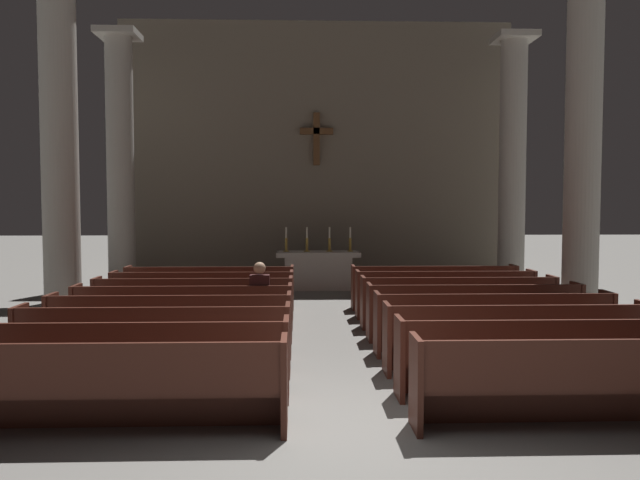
{
  "coord_description": "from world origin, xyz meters",
  "views": [
    {
      "loc": [
        -0.51,
        -6.15,
        2.26
      ],
      "look_at": [
        0.0,
        9.01,
        1.4
      ],
      "focal_mm": 35.25,
      "sensor_mm": 36.0,
      "label": 1
    }
  ],
  "objects_px": {
    "pew_left_row_6": "(194,303)",
    "candlestick_outer_left": "(286,244)",
    "pew_left_row_4": "(171,325)",
    "pew_right_row_7": "(445,294)",
    "pew_left_row_3": "(154,341)",
    "pew_right_row_2": "(548,357)",
    "pew_left_row_7": "(203,295)",
    "pew_right_row_5": "(474,312)",
    "candlestick_inner_left": "(307,244)",
    "pew_left_row_1": "(106,387)",
    "pew_left_row_8": "(210,288)",
    "pew_right_row_1": "(589,382)",
    "pew_right_row_8": "(434,287)",
    "candlestick_inner_right": "(329,244)",
    "candlestick_outer_right": "(350,244)",
    "pew_left_row_2": "(134,360)",
    "lone_worshipper": "(260,299)",
    "pew_right_row_3": "(517,338)",
    "pew_right_row_6": "(458,302)",
    "column_right_third": "(512,167)",
    "column_left_third": "(120,166)",
    "column_left_second": "(60,153)",
    "pew_right_row_4": "(493,323)",
    "column_right_second": "(583,154)",
    "pew_left_row_5": "(184,313)"
  },
  "relations": [
    {
      "from": "column_left_third",
      "to": "lone_worshipper",
      "type": "bearing_deg",
      "value": -57.09
    },
    {
      "from": "pew_left_row_2",
      "to": "lone_worshipper",
      "type": "bearing_deg",
      "value": 68.35
    },
    {
      "from": "pew_right_row_3",
      "to": "pew_right_row_5",
      "type": "distance_m",
      "value": 2.07
    },
    {
      "from": "candlestick_outer_left",
      "to": "candlestick_outer_right",
      "type": "bearing_deg",
      "value": 0.0
    },
    {
      "from": "pew_left_row_6",
      "to": "pew_right_row_2",
      "type": "bearing_deg",
      "value": -40.81
    },
    {
      "from": "pew_right_row_4",
      "to": "column_right_third",
      "type": "relative_size",
      "value": 0.53
    },
    {
      "from": "pew_left_row_8",
      "to": "pew_right_row_1",
      "type": "distance_m",
      "value": 8.7
    },
    {
      "from": "pew_right_row_5",
      "to": "lone_worshipper",
      "type": "height_order",
      "value": "lone_worshipper"
    },
    {
      "from": "column_left_third",
      "to": "pew_right_row_7",
      "type": "bearing_deg",
      "value": -28.51
    },
    {
      "from": "pew_left_row_3",
      "to": "pew_right_row_2",
      "type": "distance_m",
      "value": 4.91
    },
    {
      "from": "candlestick_outer_right",
      "to": "pew_left_row_7",
      "type": "bearing_deg",
      "value": -127.3
    },
    {
      "from": "pew_left_row_7",
      "to": "candlestick_inner_right",
      "type": "height_order",
      "value": "candlestick_inner_right"
    },
    {
      "from": "pew_left_row_1",
      "to": "candlestick_outer_right",
      "type": "distance_m",
      "value": 11.0
    },
    {
      "from": "pew_right_row_2",
      "to": "candlestick_outer_left",
      "type": "height_order",
      "value": "candlestick_outer_left"
    },
    {
      "from": "pew_right_row_1",
      "to": "column_left_second",
      "type": "xyz_separation_m",
      "value": [
        -7.51,
        6.2,
        2.78
      ]
    },
    {
      "from": "pew_right_row_6",
      "to": "column_right_third",
      "type": "height_order",
      "value": "column_right_third"
    },
    {
      "from": "pew_left_row_6",
      "to": "candlestick_outer_left",
      "type": "relative_size",
      "value": 5.47
    },
    {
      "from": "pew_left_row_4",
      "to": "candlestick_inner_right",
      "type": "distance_m",
      "value": 7.89
    },
    {
      "from": "pew_left_row_1",
      "to": "pew_right_row_8",
      "type": "bearing_deg",
      "value": 56.51
    },
    {
      "from": "column_right_third",
      "to": "candlestick_inner_left",
      "type": "height_order",
      "value": "column_right_third"
    },
    {
      "from": "pew_left_row_2",
      "to": "pew_right_row_5",
      "type": "height_order",
      "value": "same"
    },
    {
      "from": "pew_right_row_2",
      "to": "column_right_third",
      "type": "distance_m",
      "value": 10.04
    },
    {
      "from": "pew_right_row_7",
      "to": "pew_left_row_3",
      "type": "bearing_deg",
      "value": -139.19
    },
    {
      "from": "candlestick_inner_right",
      "to": "candlestick_outer_right",
      "type": "bearing_deg",
      "value": 0.0
    },
    {
      "from": "pew_left_row_2",
      "to": "column_left_second",
      "type": "distance_m",
      "value": 6.45
    },
    {
      "from": "pew_left_row_4",
      "to": "pew_left_row_7",
      "type": "xyz_separation_m",
      "value": [
        0.0,
        3.11,
        0.0
      ]
    },
    {
      "from": "pew_left_row_4",
      "to": "pew_left_row_7",
      "type": "relative_size",
      "value": 1.0
    },
    {
      "from": "column_left_third",
      "to": "pew_left_row_1",
      "type": "bearing_deg",
      "value": -75.28
    },
    {
      "from": "pew_right_row_3",
      "to": "candlestick_inner_left",
      "type": "relative_size",
      "value": 5.47
    },
    {
      "from": "pew_left_row_6",
      "to": "lone_worshipper",
      "type": "height_order",
      "value": "lone_worshipper"
    },
    {
      "from": "pew_left_row_1",
      "to": "pew_left_row_3",
      "type": "relative_size",
      "value": 1.0
    },
    {
      "from": "pew_right_row_1",
      "to": "pew_right_row_2",
      "type": "height_order",
      "value": "same"
    },
    {
      "from": "pew_left_row_1",
      "to": "pew_left_row_8",
      "type": "distance_m",
      "value": 7.26
    },
    {
      "from": "pew_left_row_8",
      "to": "candlestick_inner_left",
      "type": "relative_size",
      "value": 5.47
    },
    {
      "from": "pew_right_row_5",
      "to": "candlestick_inner_left",
      "type": "bearing_deg",
      "value": 113.07
    },
    {
      "from": "pew_left_row_2",
      "to": "column_left_second",
      "type": "height_order",
      "value": "column_left_second"
    },
    {
      "from": "pew_left_row_4",
      "to": "pew_right_row_5",
      "type": "relative_size",
      "value": 1.0
    },
    {
      "from": "lone_worshipper",
      "to": "pew_left_row_6",
      "type": "bearing_deg",
      "value": 141.38
    },
    {
      "from": "pew_right_row_2",
      "to": "column_right_third",
      "type": "xyz_separation_m",
      "value": [
        2.71,
        9.26,
        2.78
      ]
    },
    {
      "from": "pew_right_row_5",
      "to": "column_right_third",
      "type": "distance_m",
      "value": 7.27
    },
    {
      "from": "column_right_third",
      "to": "pew_left_row_5",
      "type": "bearing_deg",
      "value": -140.67
    },
    {
      "from": "column_left_third",
      "to": "column_right_second",
      "type": "bearing_deg",
      "value": -21.89
    },
    {
      "from": "pew_right_row_3",
      "to": "column_right_third",
      "type": "bearing_deg",
      "value": 71.79
    },
    {
      "from": "candlestick_outer_right",
      "to": "lone_worshipper",
      "type": "relative_size",
      "value": 0.49
    },
    {
      "from": "pew_right_row_6",
      "to": "candlestick_inner_left",
      "type": "relative_size",
      "value": 5.47
    },
    {
      "from": "pew_left_row_6",
      "to": "pew_right_row_1",
      "type": "distance_m",
      "value": 7.07
    },
    {
      "from": "pew_left_row_4",
      "to": "pew_right_row_7",
      "type": "xyz_separation_m",
      "value": [
        4.8,
        3.11,
        0.0
      ]
    },
    {
      "from": "pew_left_row_7",
      "to": "lone_worshipper",
      "type": "relative_size",
      "value": 2.69
    },
    {
      "from": "column_right_third",
      "to": "candlestick_outer_left",
      "type": "height_order",
      "value": "column_right_third"
    },
    {
      "from": "pew_left_row_6",
      "to": "candlestick_outer_left",
      "type": "xyz_separation_m",
      "value": [
        1.55,
        5.3,
        0.74
      ]
    }
  ]
}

